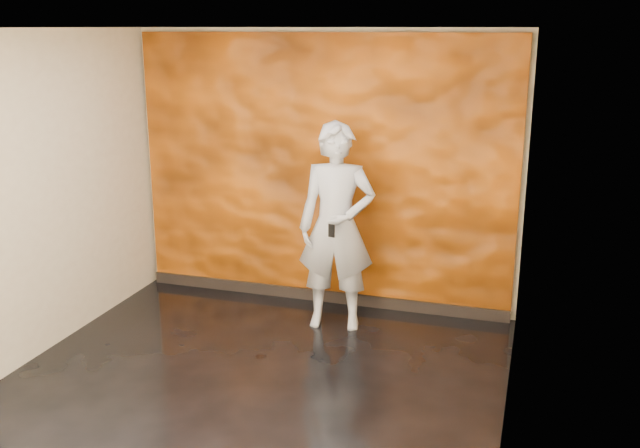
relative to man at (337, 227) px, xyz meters
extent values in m
cube|color=black|center=(-0.33, -1.37, -0.99)|extent=(4.00, 4.00, 0.01)
cube|color=#B5A98C|center=(-0.33, 0.63, 0.41)|extent=(4.00, 0.02, 2.80)
cube|color=#B5A98C|center=(-0.33, -3.37, 0.41)|extent=(4.00, 0.02, 2.80)
cube|color=#B5A98C|center=(-2.33, -1.37, 0.41)|extent=(0.02, 4.00, 2.80)
cube|color=#B5A98C|center=(1.67, -1.37, 0.41)|extent=(0.02, 4.00, 2.80)
cube|color=white|center=(-0.33, -1.37, 1.81)|extent=(4.00, 4.00, 0.01)
cube|color=#DE6209|center=(-0.33, 0.59, 0.39)|extent=(3.90, 0.06, 2.75)
cube|color=black|center=(-0.33, 0.55, -0.93)|extent=(3.90, 0.04, 0.12)
imported|color=#969BA5|center=(0.00, 0.00, 0.00)|extent=(0.79, 0.58, 1.98)
cube|color=black|center=(0.03, -0.28, 0.04)|extent=(0.07, 0.03, 0.12)
camera|label=1|loc=(1.77, -6.19, 1.82)|focal=40.00mm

